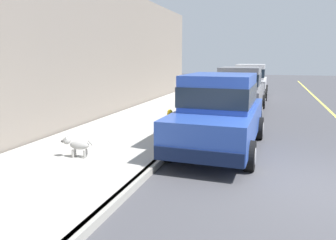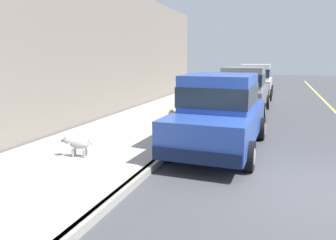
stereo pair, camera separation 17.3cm
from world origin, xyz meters
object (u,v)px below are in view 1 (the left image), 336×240
at_px(car_grey_sedan, 240,90).
at_px(car_silver_sedan, 250,80).
at_px(fire_hydrant, 170,123).
at_px(dog_grey, 77,144).
at_px(car_blue_sedan, 219,112).

distance_m(car_grey_sedan, car_silver_sedan, 5.75).
xyz_separation_m(car_grey_sedan, fire_hydrant, (-1.46, -5.26, -0.51)).
height_order(dog_grey, fire_hydrant, fire_hydrant).
bearing_deg(dog_grey, car_silver_sedan, 78.27).
bearing_deg(car_grey_sedan, dog_grey, -109.24).
distance_m(car_silver_sedan, fire_hydrant, 11.12).
relative_size(car_blue_sedan, fire_hydrant, 6.41).
xyz_separation_m(car_blue_sedan, car_grey_sedan, (-0.05, 5.93, 0.00)).
bearing_deg(car_silver_sedan, car_blue_sedan, -90.08).
relative_size(car_silver_sedan, fire_hydrant, 6.35).
bearing_deg(car_silver_sedan, dog_grey, -101.73).
distance_m(car_blue_sedan, dog_grey, 3.54).
height_order(car_grey_sedan, fire_hydrant, car_grey_sedan).
height_order(car_grey_sedan, car_silver_sedan, same).
bearing_deg(car_grey_sedan, car_blue_sedan, -89.54).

